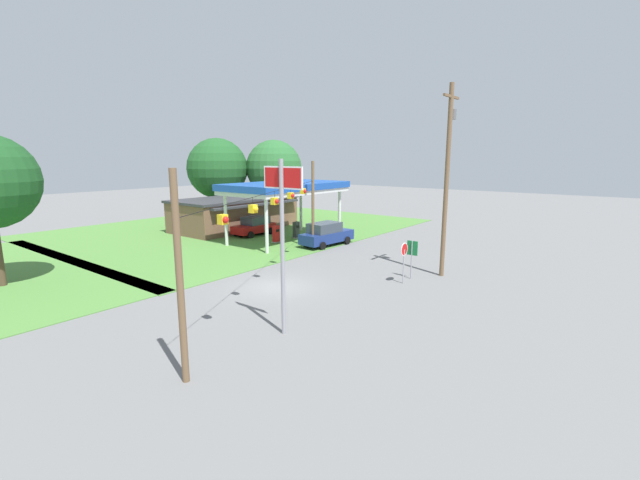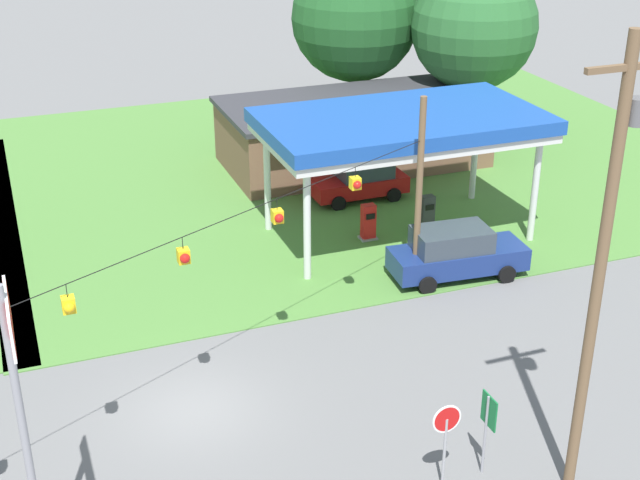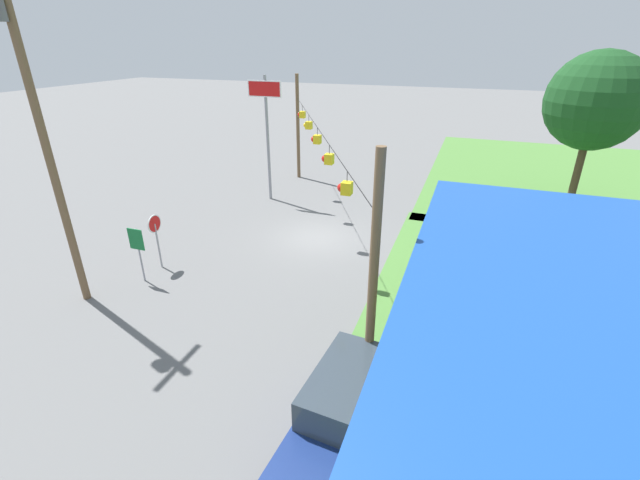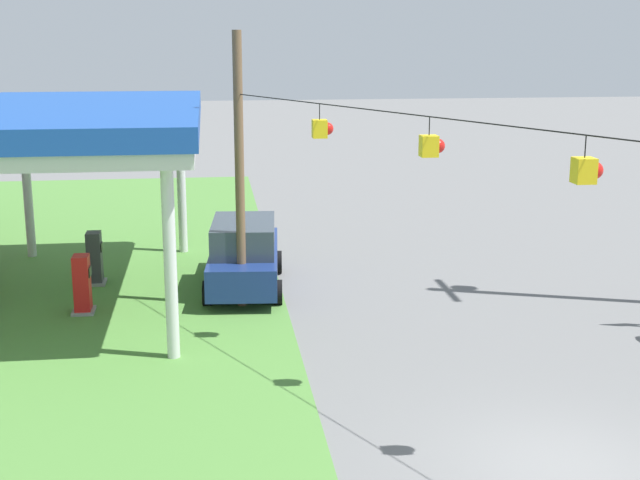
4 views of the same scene
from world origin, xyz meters
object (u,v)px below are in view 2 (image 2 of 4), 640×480
at_px(route_sign, 488,419).
at_px(stop_sign_roadside, 446,428).
at_px(gas_station_canopy, 402,126).
at_px(utility_pole_main, 603,259).
at_px(gas_station_store, 353,132).
at_px(fuel_pump_far, 427,214).
at_px(stop_sign_overhead, 18,383).
at_px(car_at_pumps_front, 456,253).
at_px(tree_behind_station, 355,17).
at_px(car_at_pumps_rear, 360,180).
at_px(fuel_pump_near, 368,223).
at_px(tree_far_back, 474,26).

bearing_deg(route_sign, stop_sign_roadside, -175.35).
relative_size(gas_station_canopy, utility_pole_main, 0.95).
height_order(gas_station_store, fuel_pump_far, gas_station_store).
xyz_separation_m(gas_station_store, stop_sign_overhead, (-17.02, -22.71, 3.48)).
bearing_deg(route_sign, stop_sign_overhead, 177.36).
bearing_deg(car_at_pumps_front, gas_station_canopy, 99.81).
bearing_deg(tree_behind_station, fuel_pump_far, -100.32).
xyz_separation_m(gas_station_store, stop_sign_roadside, (-7.19, -23.33, 0.16)).
distance_m(car_at_pumps_rear, stop_sign_overhead, 24.29).
height_order(gas_station_store, route_sign, gas_station_store).
distance_m(gas_station_store, fuel_pump_near, 9.26).
relative_size(car_at_pumps_front, route_sign, 2.20).
bearing_deg(utility_pole_main, route_sign, 146.38).
relative_size(gas_station_canopy, stop_sign_roadside, 4.47).
relative_size(utility_pole_main, tree_far_back, 1.25).
xyz_separation_m(gas_station_canopy, tree_behind_station, (3.95, 14.30, 1.42)).
bearing_deg(fuel_pump_far, fuel_pump_near, 180.00).
relative_size(gas_station_store, tree_behind_station, 1.35).
bearing_deg(gas_station_store, stop_sign_roadside, -107.13).
xyz_separation_m(gas_station_canopy, route_sign, (-4.32, -14.50, -3.02)).
height_order(utility_pole_main, tree_far_back, utility_pole_main).
xyz_separation_m(stop_sign_overhead, route_sign, (11.09, -0.51, -3.42)).
relative_size(stop_sign_overhead, tree_behind_station, 0.77).
xyz_separation_m(gas_station_canopy, stop_sign_roadside, (-5.59, -14.60, -2.92)).
bearing_deg(gas_station_canopy, car_at_pumps_rear, 88.96).
relative_size(car_at_pumps_front, utility_pole_main, 0.45).
height_order(fuel_pump_far, tree_behind_station, tree_behind_station).
bearing_deg(tree_far_back, fuel_pump_far, -126.87).
bearing_deg(utility_pole_main, car_at_pumps_front, 76.07).
relative_size(stop_sign_roadside, stop_sign_overhead, 0.34).
bearing_deg(fuel_pump_near, stop_sign_roadside, -106.18).
bearing_deg(car_at_pumps_rear, tree_behind_station, -111.76).
relative_size(gas_station_canopy, car_at_pumps_rear, 2.54).
bearing_deg(tree_far_back, route_sign, -118.22).
bearing_deg(stop_sign_overhead, gas_station_canopy, 42.23).
distance_m(fuel_pump_far, tree_far_back, 13.51).
distance_m(fuel_pump_far, route_sign, 15.60).
relative_size(gas_station_store, tree_far_back, 1.37).
height_order(car_at_pumps_rear, tree_far_back, tree_far_back).
relative_size(gas_station_canopy, tree_behind_station, 1.16).
relative_size(fuel_pump_near, stop_sign_roadside, 0.62).
bearing_deg(stop_sign_overhead, tree_behind_station, 55.60).
height_order(gas_station_canopy, car_at_pumps_rear, gas_station_canopy).
xyz_separation_m(car_at_pumps_rear, utility_pole_main, (-2.54, -19.98, 5.62)).
bearing_deg(gas_station_canopy, fuel_pump_far, -0.07).
xyz_separation_m(gas_station_canopy, fuel_pump_near, (-1.35, -0.00, -3.99)).
bearing_deg(fuel_pump_far, tree_behind_station, 79.68).
distance_m(fuel_pump_far, utility_pole_main, 17.20).
distance_m(stop_sign_roadside, route_sign, 1.28).
xyz_separation_m(gas_station_canopy, gas_station_store, (1.60, 8.73, -3.08)).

